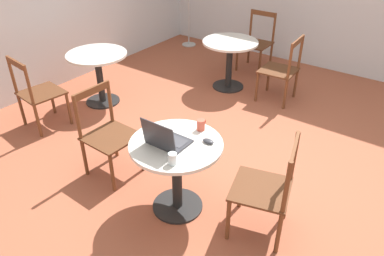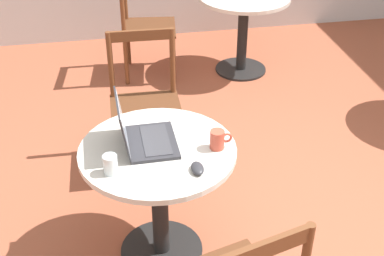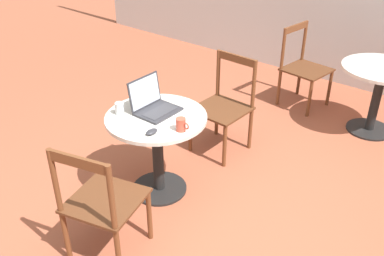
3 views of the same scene
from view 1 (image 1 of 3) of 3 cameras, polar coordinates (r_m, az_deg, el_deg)
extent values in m
plane|color=#9E5138|center=(3.95, 6.65, -6.27)|extent=(16.00, 16.00, 0.00)
cylinder|color=black|center=(3.50, -2.20, -11.71)|extent=(0.46, 0.46, 0.02)
cylinder|color=black|center=(3.28, -2.32, -7.45)|extent=(0.09, 0.09, 0.65)
cylinder|color=silver|center=(3.08, -2.45, -2.54)|extent=(0.78, 0.78, 0.03)
cylinder|color=black|center=(5.64, 5.49, 6.39)|extent=(0.46, 0.46, 0.02)
cylinder|color=black|center=(5.51, 5.67, 9.54)|extent=(0.09, 0.09, 0.65)
cylinder|color=silver|center=(5.39, 5.87, 12.89)|extent=(0.78, 0.78, 0.03)
cylinder|color=black|center=(5.33, -13.40, 4.03)|extent=(0.46, 0.46, 0.02)
cylinder|color=black|center=(5.19, -13.85, 7.30)|extent=(0.09, 0.09, 0.65)
cylinder|color=silver|center=(5.06, -14.35, 10.80)|extent=(0.78, 0.78, 0.03)
cylinder|color=brown|center=(3.11, 5.53, -13.73)|extent=(0.04, 0.04, 0.42)
cylinder|color=brown|center=(3.40, 7.41, -9.11)|extent=(0.04, 0.04, 0.42)
cylinder|color=brown|center=(3.07, 13.07, -15.34)|extent=(0.04, 0.04, 0.42)
cylinder|color=brown|center=(3.36, 14.20, -10.50)|extent=(0.04, 0.04, 0.42)
cube|color=#562F1A|center=(3.08, 10.45, -9.11)|extent=(0.56, 0.56, 0.02)
cylinder|color=brown|center=(2.76, 14.22, -8.80)|extent=(0.04, 0.04, 0.46)
cylinder|color=brown|center=(3.08, 15.31, -4.13)|extent=(0.04, 0.04, 0.46)
cube|color=brown|center=(2.80, 15.33, -3.21)|extent=(0.42, 0.14, 0.07)
cylinder|color=brown|center=(3.82, -7.58, -3.80)|extent=(0.04, 0.04, 0.42)
cylinder|color=brown|center=(3.61, -12.07, -6.71)|extent=(0.04, 0.04, 0.42)
cylinder|color=brown|center=(4.08, -11.65, -1.73)|extent=(0.04, 0.04, 0.42)
cylinder|color=brown|center=(3.88, -16.05, -4.31)|extent=(0.04, 0.04, 0.42)
cube|color=#562F1A|center=(3.72, -12.21, -1.31)|extent=(0.47, 0.47, 0.02)
cylinder|color=brown|center=(3.85, -12.38, 3.98)|extent=(0.04, 0.04, 0.46)
cylinder|color=brown|center=(3.64, -17.10, 1.55)|extent=(0.04, 0.04, 0.46)
cube|color=brown|center=(3.65, -15.09, 5.46)|extent=(0.43, 0.04, 0.07)
cylinder|color=brown|center=(5.19, 9.85, 6.14)|extent=(0.04, 0.04, 0.42)
cylinder|color=brown|center=(5.53, 11.57, 7.63)|extent=(0.04, 0.04, 0.42)
cylinder|color=brown|center=(5.07, 14.02, 4.99)|extent=(0.04, 0.04, 0.42)
cylinder|color=brown|center=(5.42, 15.51, 6.57)|extent=(0.04, 0.04, 0.42)
cube|color=#562F1A|center=(5.21, 13.03, 8.56)|extent=(0.48, 0.48, 0.02)
cylinder|color=brown|center=(4.89, 14.72, 9.79)|extent=(0.04, 0.04, 0.46)
cylinder|color=brown|center=(5.25, 16.23, 11.10)|extent=(0.04, 0.04, 0.46)
cube|color=brown|center=(5.00, 15.82, 12.53)|extent=(0.43, 0.05, 0.07)
cylinder|color=brown|center=(5.98, 10.28, 9.62)|extent=(0.04, 0.04, 0.42)
cylinder|color=brown|center=(6.14, 6.86, 10.52)|extent=(0.04, 0.04, 0.42)
cylinder|color=brown|center=(6.32, 11.92, 10.70)|extent=(0.04, 0.04, 0.42)
cylinder|color=brown|center=(6.48, 8.64, 11.54)|extent=(0.04, 0.04, 0.42)
cube|color=#562F1A|center=(6.15, 9.61, 12.53)|extent=(0.46, 0.46, 0.02)
cylinder|color=brown|center=(6.18, 12.40, 14.66)|extent=(0.04, 0.04, 0.46)
cylinder|color=brown|center=(6.34, 8.98, 15.43)|extent=(0.04, 0.04, 0.46)
cube|color=brown|center=(6.20, 10.85, 16.77)|extent=(0.03, 0.43, 0.07)
cylinder|color=brown|center=(5.14, -20.55, 4.24)|extent=(0.04, 0.04, 0.42)
cylinder|color=brown|center=(4.82, -18.24, 2.79)|extent=(0.04, 0.04, 0.42)
cylinder|color=brown|center=(5.01, -24.52, 2.57)|extent=(0.04, 0.04, 0.42)
cylinder|color=brown|center=(4.67, -22.42, 0.97)|extent=(0.04, 0.04, 0.42)
cube|color=#562F1A|center=(4.81, -21.95, 4.98)|extent=(0.51, 0.51, 0.02)
cylinder|color=brown|center=(4.82, -25.73, 7.33)|extent=(0.04, 0.04, 0.46)
cylinder|color=brown|center=(4.47, -23.61, 6.03)|extent=(0.04, 0.04, 0.46)
cube|color=brown|center=(4.58, -25.25, 8.88)|extent=(0.08, 0.43, 0.07)
cylinder|color=#B7B7B7|center=(7.32, -0.48, 12.61)|extent=(0.26, 0.26, 0.02)
cylinder|color=#B7B7B7|center=(7.14, -0.51, 17.40)|extent=(0.02, 0.02, 1.26)
cube|color=#2D2D33|center=(3.07, -3.43, -2.05)|extent=(0.24, 0.32, 0.02)
cube|color=#38383D|center=(3.08, -3.20, -1.71)|extent=(0.14, 0.27, 0.00)
cube|color=#2D2D33|center=(2.92, -5.19, -1.18)|extent=(0.05, 0.32, 0.24)
cube|color=silver|center=(2.92, -5.13, -1.13)|extent=(0.04, 0.30, 0.21)
ellipsoid|color=#2D2D33|center=(3.06, 2.49, -2.02)|extent=(0.06, 0.10, 0.03)
cylinder|color=#C64C38|center=(3.21, 1.35, 0.47)|extent=(0.07, 0.07, 0.10)
torus|color=#C64C38|center=(3.24, 1.84, 0.90)|extent=(0.05, 0.01, 0.05)
cylinder|color=silver|center=(2.82, -3.06, -4.66)|extent=(0.07, 0.07, 0.09)
camera|label=2|loc=(1.84, 54.53, 12.42)|focal=50.00mm
camera|label=3|loc=(4.02, 45.97, 20.67)|focal=40.00mm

